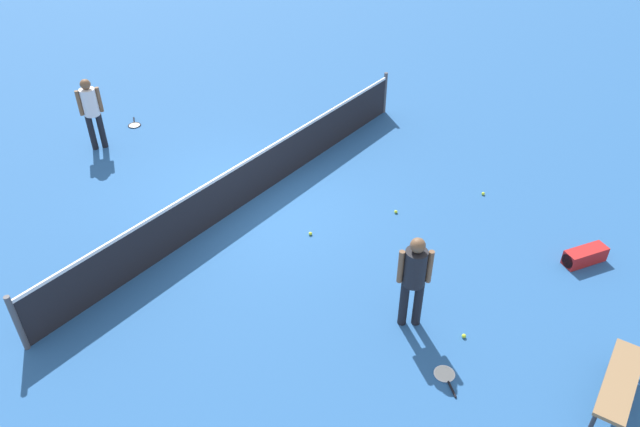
# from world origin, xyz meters

# --- Properties ---
(ground_plane) EXTENTS (40.00, 40.00, 0.00)m
(ground_plane) POSITION_xyz_m (0.00, 0.00, 0.00)
(ground_plane) COLOR #265693
(court_net) EXTENTS (10.09, 0.09, 1.07)m
(court_net) POSITION_xyz_m (0.00, 0.00, 0.50)
(court_net) COLOR #4C4C51
(court_net) RESTS_ON ground_plane
(player_near_side) EXTENTS (0.48, 0.48, 1.70)m
(player_near_side) POSITION_xyz_m (-1.00, -4.33, 1.01)
(player_near_side) COLOR black
(player_near_side) RESTS_ON ground_plane
(player_far_side) EXTENTS (0.50, 0.46, 1.70)m
(player_far_side) POSITION_xyz_m (-0.58, 4.24, 1.01)
(player_far_side) COLOR black
(player_far_side) RESTS_ON ground_plane
(tennis_racket_near_player) EXTENTS (0.51, 0.56, 0.03)m
(tennis_racket_near_player) POSITION_xyz_m (-1.59, -5.30, 0.01)
(tennis_racket_near_player) COLOR white
(tennis_racket_near_player) RESTS_ON ground_plane
(tennis_racket_far_player) EXTENTS (0.48, 0.57, 0.03)m
(tennis_racket_far_player) POSITION_xyz_m (0.61, 4.52, 0.01)
(tennis_racket_far_player) COLOR black
(tennis_racket_far_player) RESTS_ON ground_plane
(tennis_ball_near_player) EXTENTS (0.07, 0.07, 0.07)m
(tennis_ball_near_player) POSITION_xyz_m (1.41, -2.60, 0.03)
(tennis_ball_near_player) COLOR #C6E033
(tennis_ball_near_player) RESTS_ON ground_plane
(tennis_ball_by_net) EXTENTS (0.07, 0.07, 0.07)m
(tennis_ball_by_net) POSITION_xyz_m (-0.75, -5.17, 0.03)
(tennis_ball_by_net) COLOR #C6E033
(tennis_ball_by_net) RESTS_ON ground_plane
(tennis_ball_midcourt) EXTENTS (0.07, 0.07, 0.07)m
(tennis_ball_midcourt) POSITION_xyz_m (3.06, -3.70, 0.03)
(tennis_ball_midcourt) COLOR #C6E033
(tennis_ball_midcourt) RESTS_ON ground_plane
(tennis_ball_baseline) EXTENTS (0.07, 0.07, 0.07)m
(tennis_ball_baseline) POSITION_xyz_m (-0.18, -1.69, 0.03)
(tennis_ball_baseline) COLOR #C6E033
(tennis_ball_baseline) RESTS_ON ground_plane
(courtside_bench) EXTENTS (1.53, 0.52, 0.48)m
(courtside_bench) POSITION_xyz_m (-0.57, -7.35, 0.42)
(courtside_bench) COLOR olive
(courtside_bench) RESTS_ON ground_plane
(equipment_bag) EXTENTS (0.83, 0.64, 0.28)m
(equipment_bag) POSITION_xyz_m (2.16, -6.03, 0.14)
(equipment_bag) COLOR #B21E1E
(equipment_bag) RESTS_ON ground_plane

